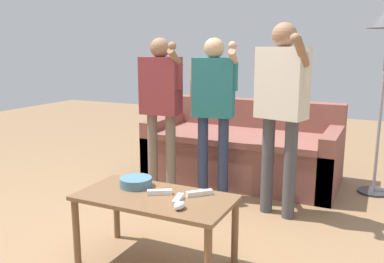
{
  "coord_description": "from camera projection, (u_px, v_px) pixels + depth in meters",
  "views": [
    {
      "loc": [
        1.47,
        -2.34,
        1.34
      ],
      "look_at": [
        0.21,
        0.31,
        0.74
      ],
      "focal_mm": 38.44,
      "sensor_mm": 36.0,
      "label": 1
    }
  ],
  "objects": [
    {
      "name": "game_remote_wand_near",
      "position": [
        178.0,
        200.0,
        2.4
      ],
      "size": [
        0.07,
        0.15,
        0.03
      ],
      "color": "white",
      "rests_on": "coffee_table"
    },
    {
      "name": "couch",
      "position": [
        243.0,
        151.0,
        4.26
      ],
      "size": [
        1.91,
        0.93,
        0.79
      ],
      "color": "brown",
      "rests_on": "ground"
    },
    {
      "name": "player_right",
      "position": [
        281.0,
        98.0,
        3.18
      ],
      "size": [
        0.44,
        0.42,
        1.53
      ],
      "color": "#47474C",
      "rests_on": "ground"
    },
    {
      "name": "player_center",
      "position": [
        214.0,
        99.0,
        3.59
      ],
      "size": [
        0.44,
        0.27,
        1.43
      ],
      "color": "#2D3856",
      "rests_on": "ground"
    },
    {
      "name": "coffee_table",
      "position": [
        155.0,
        206.0,
        2.52
      ],
      "size": [
        0.96,
        0.49,
        0.46
      ],
      "color": "brown",
      "rests_on": "ground"
    },
    {
      "name": "ground_plane",
      "position": [
        147.0,
        238.0,
        2.96
      ],
      "size": [
        12.0,
        12.0,
        0.0
      ],
      "primitive_type": "plane",
      "color": "#93704C"
    },
    {
      "name": "snack_bowl",
      "position": [
        136.0,
        182.0,
        2.67
      ],
      "size": [
        0.21,
        0.21,
        0.06
      ],
      "primitive_type": "cylinder",
      "color": "teal",
      "rests_on": "coffee_table"
    },
    {
      "name": "game_remote_wand_spare",
      "position": [
        199.0,
        193.0,
        2.51
      ],
      "size": [
        0.14,
        0.14,
        0.03
      ],
      "color": "white",
      "rests_on": "coffee_table"
    },
    {
      "name": "game_remote_wand_far",
      "position": [
        160.0,
        192.0,
        2.52
      ],
      "size": [
        0.15,
        0.11,
        0.03
      ],
      "color": "white",
      "rests_on": "coffee_table"
    },
    {
      "name": "game_remote_nunchuk",
      "position": [
        180.0,
        205.0,
        2.29
      ],
      "size": [
        0.06,
        0.09,
        0.05
      ],
      "color": "white",
      "rests_on": "coffee_table"
    },
    {
      "name": "player_left",
      "position": [
        161.0,
        97.0,
        3.72
      ],
      "size": [
        0.43,
        0.28,
        1.43
      ],
      "color": "#756656",
      "rests_on": "ground"
    }
  ]
}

